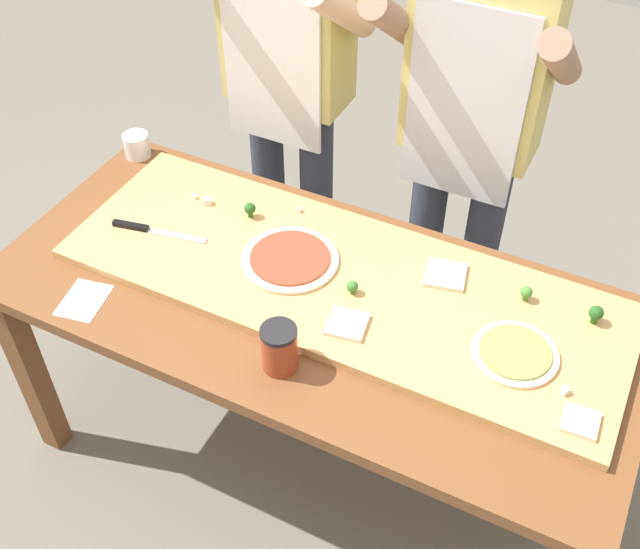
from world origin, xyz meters
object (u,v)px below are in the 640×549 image
object	(u,v)px
broccoli_floret_center_left	(352,287)
cheese_crumble_d	(565,391)
pizza_slice_far_left	(445,275)
pizza_whole_tomato_red	(290,259)
cook_right	(471,119)
pizza_whole_pesto_green	(515,353)
broccoli_floret_back_left	(526,293)
chefs_knife	(146,229)
cheese_crumble_b	(299,210)
recipe_note	(84,300)
prep_table	(314,321)
broccoli_floret_back_mid	(250,209)
flour_cup	(137,146)
cook_left	(287,71)
cheese_crumble_a	(194,197)
pizza_slice_near_right	(580,422)
cheese_crumble_c	(208,201)
pizza_slice_far_right	(347,324)
broccoli_floret_front_mid	(596,314)

from	to	relation	value
broccoli_floret_center_left	cheese_crumble_d	distance (m)	0.59
pizza_slice_far_left	cheese_crumble_d	distance (m)	0.46
pizza_whole_tomato_red	cook_right	xyz separation A→B (m)	(0.29, 0.61, 0.19)
pizza_whole_pesto_green	broccoli_floret_back_left	bearing A→B (deg)	98.94
chefs_knife	broccoli_floret_center_left	xyz separation A→B (m)	(0.64, 0.04, 0.02)
cheese_crumble_b	recipe_note	bearing A→B (deg)	-122.48
prep_table	broccoli_floret_back_mid	xyz separation A→B (m)	(-0.30, 0.19, 0.15)
prep_table	broccoli_floret_back_left	size ratio (longest dim) A/B	39.53
broccoli_floret_back_mid	flour_cup	world-z (taller)	flour_cup
pizza_whole_pesto_green	recipe_note	bearing A→B (deg)	-164.16
prep_table	cook_left	world-z (taller)	cook_left
broccoli_floret_back_left	cook_right	xyz separation A→B (m)	(-0.33, 0.47, 0.17)
cheese_crumble_b	recipe_note	size ratio (longest dim) A/B	0.09
pizza_slice_far_left	chefs_knife	bearing A→B (deg)	-166.10
cheese_crumble_a	cheese_crumble_d	xyz separation A→B (m)	(1.19, -0.23, 0.00)
recipe_note	prep_table	bearing A→B (deg)	28.27
pizza_slice_near_right	broccoli_floret_back_left	world-z (taller)	broccoli_floret_back_left
broccoli_floret_back_left	cook_right	world-z (taller)	cook_right
broccoli_floret_center_left	cook_left	world-z (taller)	cook_left
cheese_crumble_c	recipe_note	size ratio (longest dim) A/B	0.14
cheese_crumble_c	pizza_slice_far_left	bearing A→B (deg)	1.83
broccoli_floret_back_left	cook_left	world-z (taller)	cook_left
broccoli_floret_back_mid	broccoli_floret_center_left	distance (m)	0.43
chefs_knife	pizza_slice_far_right	bearing A→B (deg)	-6.32
broccoli_floret_back_mid	broccoli_floret_front_mid	size ratio (longest dim) A/B	0.90
broccoli_floret_back_mid	cook_left	xyz separation A→B (m)	(-0.14, 0.50, 0.17)
prep_table	pizza_slice_near_right	size ratio (longest dim) A/B	21.68
pizza_whole_pesto_green	pizza_slice_far_left	world-z (taller)	pizza_whole_pesto_green
pizza_slice_far_right	flour_cup	world-z (taller)	flour_cup
pizza_whole_pesto_green	cheese_crumble_b	bearing A→B (deg)	161.00
pizza_slice_far_left	recipe_note	world-z (taller)	pizza_slice_far_left
recipe_note	cook_left	xyz separation A→B (m)	(0.10, 0.98, 0.22)
prep_table	pizza_slice_near_right	distance (m)	0.76
chefs_knife	pizza_slice_near_right	distance (m)	1.29
pizza_whole_pesto_green	broccoli_floret_center_left	distance (m)	0.45
pizza_slice_far_left	broccoli_floret_back_mid	world-z (taller)	broccoli_floret_back_mid
pizza_whole_tomato_red	cook_right	world-z (taller)	cook_right
pizza_slice_far_left	cook_left	world-z (taller)	cook_left
chefs_knife	cheese_crumble_d	size ratio (longest dim) A/B	16.41
broccoli_floret_front_mid	cheese_crumble_c	bearing A→B (deg)	-178.25
cheese_crumble_d	cook_right	bearing A→B (deg)	124.72
broccoli_floret_back_mid	pizza_slice_far_left	bearing A→B (deg)	1.73
broccoli_floret_center_left	broccoli_floret_front_mid	world-z (taller)	broccoli_floret_front_mid
cheese_crumble_b	broccoli_floret_front_mid	bearing A→B (deg)	-3.59
pizza_slice_far_left	cheese_crumble_b	size ratio (longest dim) A/B	8.13
chefs_knife	broccoli_floret_front_mid	distance (m)	1.26
cheese_crumble_c	pizza_slice_near_right	bearing A→B (deg)	-13.82
prep_table	cook_right	bearing A→B (deg)	74.82
cook_right	cheese_crumble_a	bearing A→B (deg)	-144.08
cheese_crumble_a	cheese_crumble_c	size ratio (longest dim) A/B	0.63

